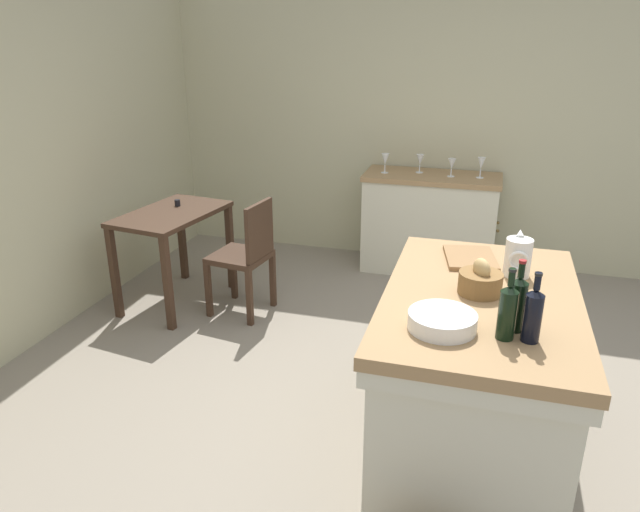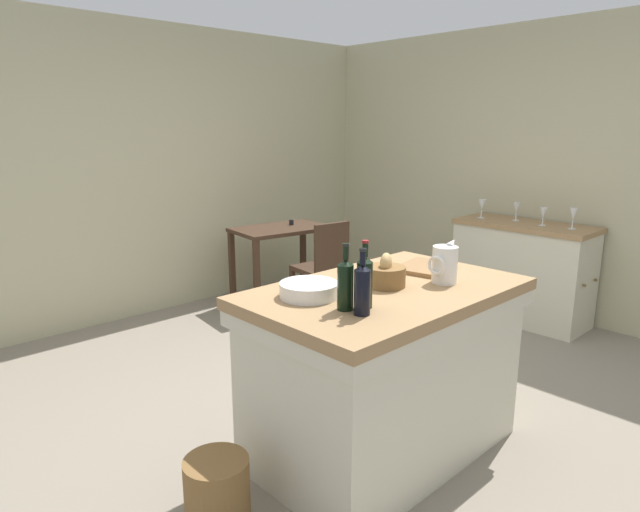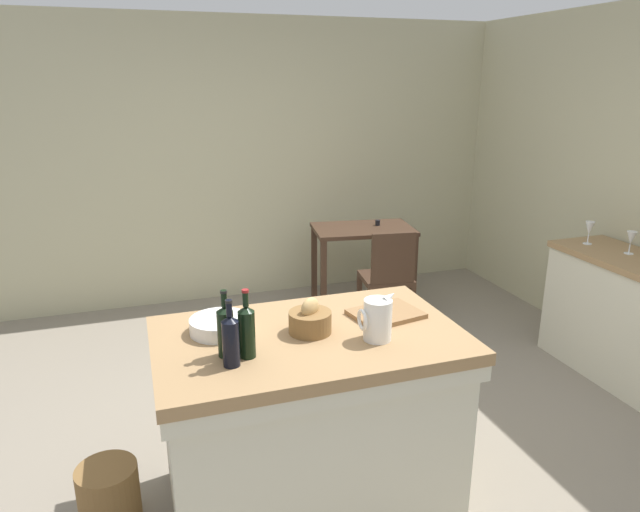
% 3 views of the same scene
% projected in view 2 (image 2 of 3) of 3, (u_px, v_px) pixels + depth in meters
% --- Properties ---
extents(ground_plane, '(6.76, 6.76, 0.00)m').
position_uv_depth(ground_plane, '(354.00, 406.00, 3.45)').
color(ground_plane, gray).
extents(wall_back, '(5.32, 0.12, 2.60)m').
position_uv_depth(wall_back, '(146.00, 172.00, 4.98)').
color(wall_back, '#B7B28E').
rests_on(wall_back, ground).
extents(wall_right, '(0.12, 5.20, 2.60)m').
position_uv_depth(wall_right, '(556.00, 173.00, 4.89)').
color(wall_right, '#B7B28E').
rests_on(wall_right, ground).
extents(island_table, '(1.44, 0.89, 0.92)m').
position_uv_depth(island_table, '(384.00, 365.00, 2.88)').
color(island_table, '#99754C').
rests_on(island_table, ground).
extents(side_cabinet, '(0.52, 1.19, 0.88)m').
position_uv_depth(side_cabinet, '(522.00, 271.00, 4.91)').
color(side_cabinet, '#99754C').
rests_on(side_cabinet, ground).
extents(writing_desk, '(0.97, 0.68, 0.81)m').
position_uv_depth(writing_desk, '(281.00, 240.00, 5.34)').
color(writing_desk, '#3D281C').
rests_on(writing_desk, ground).
extents(wooden_chair, '(0.45, 0.45, 0.90)m').
position_uv_depth(wooden_chair, '(324.00, 267.00, 4.91)').
color(wooden_chair, '#3D281C').
rests_on(wooden_chair, ground).
extents(pitcher, '(0.17, 0.13, 0.23)m').
position_uv_depth(pitcher, '(445.00, 264.00, 2.84)').
color(pitcher, white).
rests_on(pitcher, island_table).
extents(wash_bowl, '(0.28, 0.28, 0.07)m').
position_uv_depth(wash_bowl, '(309.00, 290.00, 2.62)').
color(wash_bowl, white).
rests_on(wash_bowl, island_table).
extents(bread_basket, '(0.20, 0.20, 0.17)m').
position_uv_depth(bread_basket, '(386.00, 274.00, 2.79)').
color(bread_basket, brown).
rests_on(bread_basket, island_table).
extents(cutting_board, '(0.38, 0.31, 0.02)m').
position_uv_depth(cutting_board, '(425.00, 267.00, 3.12)').
color(cutting_board, olive).
rests_on(cutting_board, island_table).
extents(wine_bottle_dark, '(0.07, 0.07, 0.31)m').
position_uv_depth(wine_bottle_dark, '(365.00, 281.00, 2.44)').
color(wine_bottle_dark, black).
rests_on(wine_bottle_dark, island_table).
extents(wine_bottle_amber, '(0.07, 0.07, 0.30)m').
position_uv_depth(wine_bottle_amber, '(345.00, 283.00, 2.42)').
color(wine_bottle_amber, black).
rests_on(wine_bottle_amber, island_table).
extents(wine_bottle_green, '(0.07, 0.07, 0.29)m').
position_uv_depth(wine_bottle_green, '(362.00, 288.00, 2.35)').
color(wine_bottle_green, black).
rests_on(wine_bottle_green, island_table).
extents(wine_glass_far_left, '(0.07, 0.07, 0.17)m').
position_uv_depth(wine_glass_far_left, '(573.00, 214.00, 4.50)').
color(wine_glass_far_left, white).
rests_on(wine_glass_far_left, side_cabinet).
extents(wine_glass_left, '(0.07, 0.07, 0.15)m').
position_uv_depth(wine_glass_left, '(543.00, 213.00, 4.66)').
color(wine_glass_left, white).
rests_on(wine_glass_left, side_cabinet).
extents(wine_glass_middle, '(0.07, 0.07, 0.16)m').
position_uv_depth(wine_glass_middle, '(517.00, 208.00, 4.91)').
color(wine_glass_middle, white).
rests_on(wine_glass_middle, side_cabinet).
extents(wine_glass_right, '(0.07, 0.07, 0.17)m').
position_uv_depth(wine_glass_right, '(482.00, 205.00, 5.05)').
color(wine_glass_right, white).
rests_on(wine_glass_right, side_cabinet).
extents(wicker_hamper, '(0.29, 0.29, 0.31)m').
position_uv_depth(wicker_hamper, '(217.00, 493.00, 2.40)').
color(wicker_hamper, brown).
rests_on(wicker_hamper, ground).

